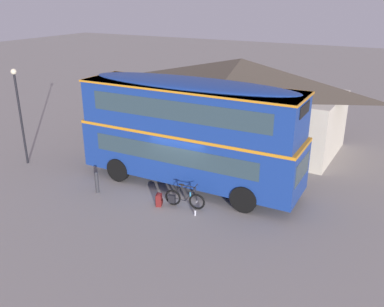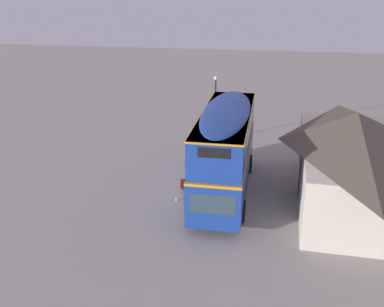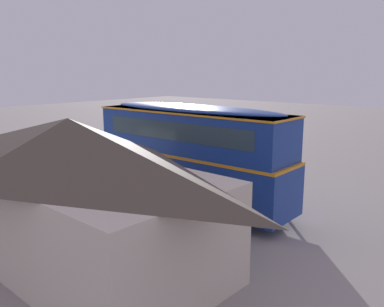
% 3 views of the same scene
% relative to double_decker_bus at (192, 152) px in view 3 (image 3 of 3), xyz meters
% --- Properties ---
extents(ground_plane, '(120.00, 120.00, 0.00)m').
position_rel_double_decker_bus_xyz_m(ground_plane, '(0.10, -0.76, -2.64)').
color(ground_plane, gray).
extents(double_decker_bus, '(9.93, 2.71, 4.79)m').
position_rel_double_decker_bus_xyz_m(double_decker_bus, '(0.00, 0.00, 0.00)').
color(double_decker_bus, black).
rests_on(double_decker_bus, ground).
extents(touring_bicycle, '(1.71, 0.60, 1.02)m').
position_rel_double_decker_bus_xyz_m(touring_bicycle, '(0.80, -1.99, -2.27)').
color(touring_bicycle, black).
rests_on(touring_bicycle, ground).
extents(backpack_on_ground, '(0.35, 0.39, 0.55)m').
position_rel_double_decker_bus_xyz_m(backpack_on_ground, '(-0.13, -2.33, -2.36)').
color(backpack_on_ground, maroon).
rests_on(backpack_on_ground, ground).
extents(water_bottle_clear_plastic, '(0.07, 0.07, 0.25)m').
position_rel_double_decker_bus_xyz_m(water_bottle_clear_plastic, '(1.54, -2.36, -2.52)').
color(water_bottle_clear_plastic, silver).
rests_on(water_bottle_clear_plastic, ground).
extents(pub_building, '(11.45, 5.71, 4.79)m').
position_rel_double_decker_bus_xyz_m(pub_building, '(-0.34, 6.51, -0.19)').
color(pub_building, beige).
rests_on(pub_building, ground).
extents(kerb_bollard, '(0.16, 0.16, 0.97)m').
position_rel_double_decker_bus_xyz_m(kerb_bollard, '(-3.13, -2.62, -2.14)').
color(kerb_bollard, '#333338').
rests_on(kerb_bollard, ground).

